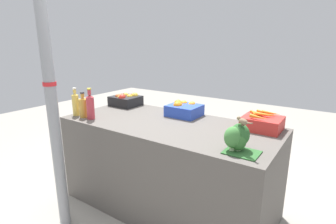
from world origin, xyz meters
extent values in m
plane|color=gray|center=(0.00, 0.00, 0.00)|extent=(10.00, 10.00, 0.00)
cube|color=#56514C|center=(0.00, 0.00, 0.42)|extent=(1.93, 0.88, 0.84)
cylinder|color=gray|center=(-0.58, -0.74, 1.13)|extent=(0.09, 0.09, 2.26)
cylinder|color=red|center=(-0.58, -0.74, 1.24)|extent=(0.10, 0.10, 0.03)
cube|color=black|center=(-0.78, 0.28, 0.90)|extent=(0.30, 0.27, 0.11)
sphere|color=gold|center=(-0.80, 0.22, 0.94)|extent=(0.07, 0.07, 0.07)
sphere|color=gold|center=(-0.74, 0.31, 0.94)|extent=(0.06, 0.06, 0.06)
sphere|color=#BC562D|center=(-0.80, 0.26, 0.95)|extent=(0.07, 0.07, 0.07)
sphere|color=#BC562D|center=(-0.82, 0.23, 0.95)|extent=(0.07, 0.07, 0.07)
sphere|color=#BC562D|center=(-0.84, 0.22, 0.95)|extent=(0.07, 0.07, 0.07)
sphere|color=gold|center=(-0.83, 0.34, 0.95)|extent=(0.06, 0.06, 0.06)
sphere|color=red|center=(-0.76, 0.35, 0.94)|extent=(0.07, 0.07, 0.07)
sphere|color=gold|center=(-0.71, 0.37, 0.95)|extent=(0.08, 0.08, 0.08)
sphere|color=red|center=(-0.75, 0.19, 0.95)|extent=(0.08, 0.08, 0.08)
cube|color=#2847B7|center=(0.00, 0.28, 0.90)|extent=(0.30, 0.27, 0.11)
sphere|color=orange|center=(-0.05, 0.25, 0.94)|extent=(0.08, 0.08, 0.08)
sphere|color=orange|center=(-0.05, 0.23, 0.95)|extent=(0.08, 0.08, 0.08)
sphere|color=orange|center=(-0.05, 0.23, 0.94)|extent=(0.08, 0.08, 0.08)
sphere|color=orange|center=(-0.06, 0.37, 0.94)|extent=(0.07, 0.07, 0.07)
sphere|color=orange|center=(0.04, 0.37, 0.94)|extent=(0.08, 0.08, 0.08)
sphere|color=orange|center=(-0.09, 0.31, 0.95)|extent=(0.08, 0.08, 0.08)
cube|color=red|center=(0.75, 0.28, 0.90)|extent=(0.30, 0.27, 0.11)
cone|color=orange|center=(0.75, 0.18, 0.97)|extent=(0.15, 0.06, 0.03)
cone|color=orange|center=(0.76, 0.29, 0.97)|extent=(0.16, 0.04, 0.03)
cone|color=orange|center=(0.70, 0.32, 0.97)|extent=(0.13, 0.04, 0.02)
cone|color=orange|center=(0.79, 0.36, 0.97)|extent=(0.15, 0.04, 0.03)
cone|color=orange|center=(0.73, 0.30, 0.96)|extent=(0.13, 0.03, 0.02)
cone|color=orange|center=(0.74, 0.39, 0.97)|extent=(0.16, 0.06, 0.02)
cone|color=orange|center=(0.78, 0.31, 0.97)|extent=(0.15, 0.06, 0.02)
cone|color=orange|center=(0.73, 0.30, 0.97)|extent=(0.16, 0.06, 0.03)
cube|color=#2D602D|center=(0.78, -0.28, 0.85)|extent=(0.22, 0.18, 0.01)
ellipsoid|color=#2D602D|center=(0.74, -0.24, 0.95)|extent=(0.13, 0.13, 0.15)
cylinder|color=#B2C693|center=(0.74, -0.24, 0.86)|extent=(0.03, 0.03, 0.02)
ellipsoid|color=#427F3D|center=(0.71, -0.30, 0.95)|extent=(0.11, 0.11, 0.14)
cylinder|color=#B2C693|center=(0.71, -0.30, 0.86)|extent=(0.03, 0.03, 0.02)
ellipsoid|color=#387033|center=(0.75, -0.27, 0.92)|extent=(0.10, 0.10, 0.13)
cylinder|color=#B2C693|center=(0.75, -0.27, 0.86)|extent=(0.03, 0.03, 0.02)
cylinder|color=gold|center=(-0.89, -0.31, 0.95)|extent=(0.07, 0.07, 0.20)
cone|color=gold|center=(-0.89, -0.31, 1.06)|extent=(0.07, 0.07, 0.02)
cylinder|color=gold|center=(-0.89, -0.31, 1.09)|extent=(0.03, 0.03, 0.04)
cylinder|color=silver|center=(-0.89, -0.31, 1.11)|extent=(0.03, 0.03, 0.01)
cylinder|color=gold|center=(-0.77, -0.31, 0.93)|extent=(0.08, 0.08, 0.18)
cone|color=gold|center=(-0.77, -0.31, 1.03)|extent=(0.08, 0.08, 0.02)
cylinder|color=gold|center=(-0.77, -0.31, 1.06)|extent=(0.03, 0.03, 0.04)
cylinder|color=#2D2D33|center=(-0.77, -0.31, 1.08)|extent=(0.04, 0.04, 0.01)
cylinder|color=#B2333D|center=(-0.67, -0.31, 0.95)|extent=(0.07, 0.07, 0.21)
cone|color=#B2333D|center=(-0.67, -0.31, 1.06)|extent=(0.07, 0.07, 0.02)
cylinder|color=#B2333D|center=(-0.67, -0.31, 1.10)|extent=(0.03, 0.03, 0.05)
cylinder|color=gold|center=(-0.67, -0.31, 1.13)|extent=(0.04, 0.04, 0.01)
cube|color=#4C3D2D|center=(0.77, -0.27, 1.03)|extent=(0.02, 0.02, 0.01)
ellipsoid|color=#7A664C|center=(0.77, -0.27, 1.05)|extent=(0.08, 0.07, 0.04)
sphere|color=#897556|center=(0.73, -0.25, 1.07)|extent=(0.03, 0.03, 0.03)
cone|color=#4C3D28|center=(0.72, -0.25, 1.07)|extent=(0.02, 0.01, 0.01)
cube|color=#7A664C|center=(0.81, -0.30, 1.06)|extent=(0.04, 0.03, 0.01)
camera|label=1|loc=(1.27, -1.86, 1.54)|focal=28.00mm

